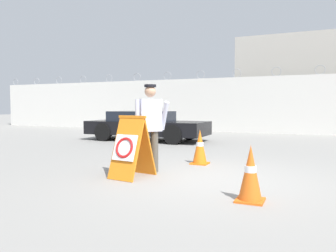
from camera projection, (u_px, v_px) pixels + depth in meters
ground_plane at (216, 178)px, 6.10m from camera, size 90.00×90.00×0.00m
perimeter_wall at (276, 105)px, 16.22m from camera, size 36.00×0.30×3.30m
building_block at (306, 85)px, 20.53m from camera, size 7.59×6.58×5.33m
barricade_sign at (131, 147)px, 6.17m from camera, size 0.68×0.87×1.18m
security_guard at (150, 124)px, 6.61m from camera, size 0.65×0.51×1.78m
traffic_cone_near at (200, 147)px, 7.62m from camera, size 0.39×0.39×0.81m
traffic_cone_mid at (250, 173)px, 4.62m from camera, size 0.39×0.39×0.80m
parked_car_front_coupe at (146, 125)px, 12.90m from camera, size 4.73×1.95×1.15m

